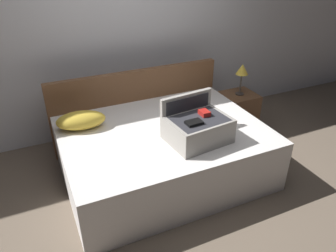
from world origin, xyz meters
TOP-DOWN VIEW (x-y plane):
  - ground_plane at (0.00, 0.00)m, footprint 12.00×12.00m
  - back_wall at (0.00, 1.65)m, footprint 8.00×0.10m
  - bed at (0.00, 0.40)m, footprint 2.04×1.52m
  - headboard at (0.00, 1.20)m, footprint 2.08×0.08m
  - hard_case_large at (0.22, 0.09)m, footprint 0.61×0.51m
  - pillow_near_headboard at (-0.75, 0.78)m, footprint 0.52×0.33m
  - nightstand at (1.30, 0.91)m, footprint 0.44×0.40m
  - table_lamp at (1.30, 0.91)m, footprint 0.16×0.16m

SIDE VIEW (x-z plane):
  - ground_plane at x=0.00m, z-range 0.00..0.00m
  - nightstand at x=1.30m, z-range 0.00..0.51m
  - bed at x=0.00m, z-range 0.00..0.56m
  - headboard at x=0.00m, z-range 0.00..0.93m
  - pillow_near_headboard at x=-0.75m, z-range 0.56..0.74m
  - hard_case_large at x=0.22m, z-range 0.50..0.91m
  - table_lamp at x=1.30m, z-range 0.63..1.03m
  - back_wall at x=0.00m, z-range 0.00..2.60m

